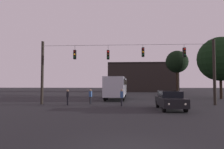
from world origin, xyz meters
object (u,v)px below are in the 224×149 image
object	(u,v)px
tree_left_silhouette	(177,62)
tree_behind_building	(220,59)
car_near_right	(170,100)
pedestrian_crossing_center	(68,96)
pedestrian_crossing_right	(90,96)
city_bus	(116,86)
pedestrian_crossing_left	(122,97)

from	to	relation	value
tree_left_silhouette	tree_behind_building	xyz separation A→B (m)	(3.60, -9.08, -0.64)
car_near_right	pedestrian_crossing_center	world-z (taller)	pedestrian_crossing_center
pedestrian_crossing_right	tree_behind_building	xyz separation A→B (m)	(17.17, 8.04, 4.78)
city_bus	car_near_right	xyz separation A→B (m)	(4.80, -11.94, -1.07)
pedestrian_crossing_center	pedestrian_crossing_left	bearing A→B (deg)	-7.24
pedestrian_crossing_center	tree_behind_building	world-z (taller)	tree_behind_building
pedestrian_crossing_center	pedestrian_crossing_right	bearing A→B (deg)	27.18
pedestrian_crossing_center	city_bus	bearing A→B (deg)	62.66
pedestrian_crossing_left	car_near_right	bearing A→B (deg)	-30.97
city_bus	car_near_right	distance (m)	12.91
pedestrian_crossing_right	tree_behind_building	world-z (taller)	tree_behind_building
pedestrian_crossing_right	tree_left_silhouette	world-z (taller)	tree_left_silhouette
pedestrian_crossing_center	pedestrian_crossing_right	distance (m)	2.39
pedestrian_crossing_left	tree_left_silhouette	xyz separation A→B (m)	(10.29, 18.90, 5.38)
pedestrian_crossing_center	pedestrian_crossing_right	size ratio (longest dim) A/B	1.00
city_bus	tree_left_silhouette	bearing A→B (deg)	40.06
car_near_right	tree_left_silhouette	xyz separation A→B (m)	(6.31, 21.28, 5.48)
pedestrian_crossing_left	pedestrian_crossing_center	bearing A→B (deg)	172.76
pedestrian_crossing_left	tree_behind_building	size ratio (longest dim) A/B	0.18
pedestrian_crossing_right	tree_left_silhouette	bearing A→B (deg)	51.59
city_bus	car_near_right	size ratio (longest dim) A/B	2.55
car_near_right	tree_left_silhouette	distance (m)	22.86
city_bus	tree_behind_building	size ratio (longest dim) A/B	1.27
tree_left_silhouette	pedestrian_crossing_right	bearing A→B (deg)	-128.41
pedestrian_crossing_center	tree_left_silhouette	distance (m)	24.65
city_bus	pedestrian_crossing_left	distance (m)	9.64
car_near_right	tree_behind_building	bearing A→B (deg)	50.89
city_bus	tree_behind_building	world-z (taller)	tree_behind_building
city_bus	pedestrian_crossing_left	size ratio (longest dim) A/B	6.94
pedestrian_crossing_center	tree_left_silhouette	bearing A→B (deg)	49.24
car_near_right	pedestrian_crossing_left	world-z (taller)	pedestrian_crossing_left
pedestrian_crossing_left	tree_behind_building	xyz separation A→B (m)	(13.89, 9.82, 4.74)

